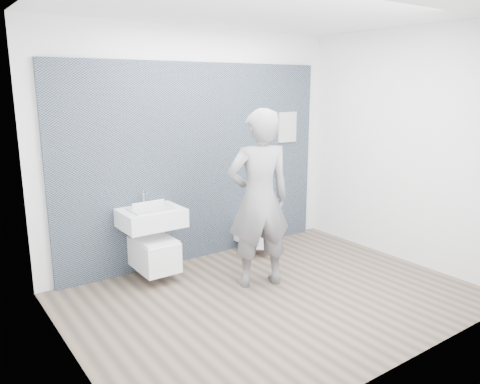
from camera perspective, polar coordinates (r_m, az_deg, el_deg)
ground at (r=4.96m, az=4.12°, el=-12.63°), size 4.00×4.00×0.00m
room_shell at (r=4.49m, az=4.48°, el=7.83°), size 4.00×4.00×4.00m
tile_wall at (r=6.07m, az=-4.80°, el=-7.73°), size 3.60×0.06×2.40m
washbasin at (r=5.27m, az=-10.76°, el=-3.04°), size 0.67×0.50×0.50m
toilet_square at (r=5.36m, az=-10.44°, el=-7.19°), size 0.40×0.58×0.76m
toilet_rounded at (r=6.08m, az=2.00°, el=-4.94°), size 0.33×0.56×0.30m
info_placard at (r=6.80m, az=5.49°, el=-5.46°), size 0.31×0.03×0.41m
visitor at (r=4.95m, az=2.33°, el=-0.89°), size 0.80×0.64×1.91m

